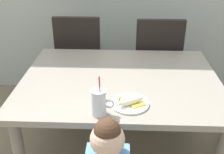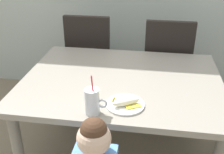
{
  "view_description": "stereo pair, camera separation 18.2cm",
  "coord_description": "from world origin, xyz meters",
  "px_view_note": "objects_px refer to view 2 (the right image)",
  "views": [
    {
      "loc": [
        0.01,
        -1.73,
        1.59
      ],
      "look_at": [
        -0.05,
        -0.11,
        0.76
      ],
      "focal_mm": 44.32,
      "sensor_mm": 36.0,
      "label": 1
    },
    {
      "loc": [
        0.19,
        -1.71,
        1.59
      ],
      "look_at": [
        -0.05,
        -0.11,
        0.76
      ],
      "focal_mm": 44.32,
      "sensor_mm": 36.0,
      "label": 2
    }
  ],
  "objects_px": {
    "snack_plate": "(125,104)",
    "peeled_banana": "(127,102)",
    "dining_table": "(122,89)",
    "milk_cup": "(92,103)",
    "dining_chair_left": "(91,55)",
    "dining_chair_right": "(167,62)"
  },
  "relations": [
    {
      "from": "peeled_banana",
      "to": "dining_chair_right",
      "type": "bearing_deg",
      "value": 75.92
    },
    {
      "from": "dining_table",
      "to": "dining_chair_left",
      "type": "distance_m",
      "value": 0.87
    },
    {
      "from": "peeled_banana",
      "to": "snack_plate",
      "type": "bearing_deg",
      "value": 128.32
    },
    {
      "from": "milk_cup",
      "to": "snack_plate",
      "type": "relative_size",
      "value": 1.09
    },
    {
      "from": "milk_cup",
      "to": "snack_plate",
      "type": "bearing_deg",
      "value": 31.67
    },
    {
      "from": "dining_chair_left",
      "to": "milk_cup",
      "type": "xyz_separation_m",
      "value": [
        0.29,
        -1.21,
        0.23
      ]
    },
    {
      "from": "snack_plate",
      "to": "dining_chair_right",
      "type": "bearing_deg",
      "value": 75.22
    },
    {
      "from": "dining_chair_right",
      "to": "dining_chair_left",
      "type": "bearing_deg",
      "value": -3.8
    },
    {
      "from": "dining_table",
      "to": "milk_cup",
      "type": "xyz_separation_m",
      "value": [
        -0.11,
        -0.45,
        0.15
      ]
    },
    {
      "from": "dining_chair_left",
      "to": "snack_plate",
      "type": "xyz_separation_m",
      "value": [
        0.46,
        -1.11,
        0.17
      ]
    },
    {
      "from": "snack_plate",
      "to": "dining_table",
      "type": "bearing_deg",
      "value": 99.81
    },
    {
      "from": "dining_table",
      "to": "peeled_banana",
      "type": "relative_size",
      "value": 7.86
    },
    {
      "from": "dining_chair_left",
      "to": "dining_chair_right",
      "type": "xyz_separation_m",
      "value": [
        0.74,
        -0.05,
        0.0
      ]
    },
    {
      "from": "snack_plate",
      "to": "peeled_banana",
      "type": "height_order",
      "value": "peeled_banana"
    },
    {
      "from": "dining_chair_right",
      "to": "milk_cup",
      "type": "relative_size",
      "value": 3.83
    },
    {
      "from": "dining_chair_right",
      "to": "peeled_banana",
      "type": "distance_m",
      "value": 1.12
    },
    {
      "from": "milk_cup",
      "to": "dining_chair_left",
      "type": "bearing_deg",
      "value": 103.63
    },
    {
      "from": "dining_chair_left",
      "to": "snack_plate",
      "type": "distance_m",
      "value": 1.21
    },
    {
      "from": "dining_table",
      "to": "milk_cup",
      "type": "height_order",
      "value": "milk_cup"
    },
    {
      "from": "dining_chair_left",
      "to": "milk_cup",
      "type": "bearing_deg",
      "value": 103.63
    },
    {
      "from": "dining_chair_left",
      "to": "peeled_banana",
      "type": "xyz_separation_m",
      "value": [
        0.47,
        -1.12,
        0.19
      ]
    },
    {
      "from": "dining_table",
      "to": "milk_cup",
      "type": "bearing_deg",
      "value": -103.94
    }
  ]
}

